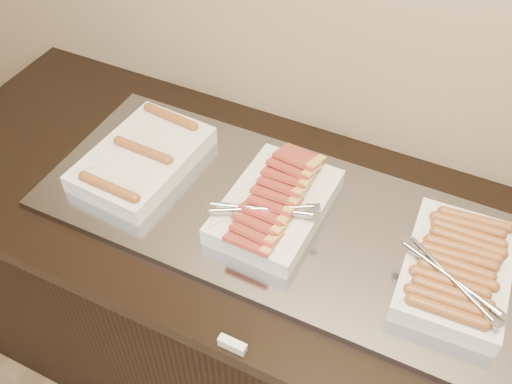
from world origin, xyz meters
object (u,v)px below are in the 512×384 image
at_px(counter, 278,316).
at_px(warming_tray, 278,216).
at_px(dish_right, 456,269).
at_px(dish_left, 143,158).
at_px(dish_center, 275,204).

xyz_separation_m(counter, warming_tray, (-0.02, 0.00, 0.46)).
relative_size(warming_tray, dish_right, 3.50).
bearing_deg(dish_left, dish_center, 3.10).
bearing_deg(dish_left, warming_tray, 3.73).
distance_m(counter, warming_tray, 0.46).
height_order(dish_left, dish_right, dish_right).
distance_m(dish_left, dish_center, 0.38).
bearing_deg(dish_center, dish_right, 1.83).
xyz_separation_m(counter, dish_right, (0.41, -0.00, 0.50)).
bearing_deg(counter, dish_left, -180.00).
bearing_deg(warming_tray, dish_left, -180.00).
bearing_deg(dish_right, dish_center, 177.24).
bearing_deg(dish_center, counter, 12.45).
height_order(warming_tray, dish_left, dish_left).
relative_size(counter, dish_left, 5.56).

